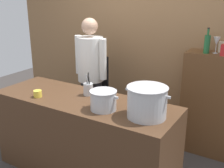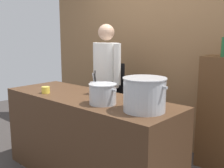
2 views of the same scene
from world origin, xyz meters
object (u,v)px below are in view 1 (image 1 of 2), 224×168
stockpot_small (103,100)px  utensil_crock (88,89)px  wine_glass_wide (217,42)px  chef (91,71)px  stockpot_large (147,102)px  butter_jar (38,94)px  wine_bottle_green (207,44)px  wine_glass_tall (208,40)px  spice_tin_cream (222,47)px

stockpot_small → utensil_crock: bearing=145.6°
stockpot_small → wine_glass_wide: bearing=60.7°
chef → utensil_crock: chef is taller
stockpot_large → butter_jar: (-1.20, -0.15, -0.11)m
wine_bottle_green → wine_glass_wide: 0.11m
wine_glass_tall → wine_glass_wide: size_ratio=0.96×
chef → stockpot_large: size_ratio=3.90×
wine_glass_tall → utensil_crock: bearing=-130.8°
wine_glass_tall → stockpot_large: bearing=-98.0°
wine_bottle_green → stockpot_small: bearing=-116.9°
stockpot_small → butter_jar: 0.79m
wine_glass_wide → spice_tin_cream: size_ratio=1.56×
utensil_crock → wine_glass_wide: (1.07, 1.03, 0.46)m
stockpot_large → stockpot_small: bearing=-170.9°
chef → spice_tin_cream: (1.51, 0.54, 0.39)m
stockpot_small → spice_tin_cream: size_ratio=2.63×
stockpot_large → wine_bottle_green: (0.20, 1.16, 0.36)m
chef → spice_tin_cream: chef is taller
stockpot_large → spice_tin_cream: size_ratio=3.49×
butter_jar → wine_bottle_green: wine_bottle_green is taller
butter_jar → spice_tin_cream: size_ratio=0.73×
wine_bottle_green → wine_glass_tall: wine_bottle_green is taller
stockpot_large → utensil_crock: 0.80m
wine_glass_tall → wine_bottle_green: bearing=-79.4°
stockpot_small → utensil_crock: (-0.36, 0.24, -0.02)m
stockpot_large → spice_tin_cream: bearing=75.5°
utensil_crock → butter_jar: utensil_crock is taller
wine_glass_tall → spice_tin_cream: 0.18m
chef → stockpot_large: 1.41m
wine_bottle_green → spice_tin_cream: bearing=49.7°
utensil_crock → wine_bottle_green: (0.98, 0.98, 0.43)m
stockpot_large → stockpot_small: size_ratio=1.33×
stockpot_small → wine_glass_tall: bearing=66.1°
stockpot_large → wine_bottle_green: size_ratio=1.45×
stockpot_small → utensil_crock: size_ratio=1.25×
utensil_crock → wine_glass_wide: 1.55m
wine_bottle_green → wine_glass_wide: wine_bottle_green is taller
stockpot_large → wine_glass_wide: (0.30, 1.21, 0.39)m
chef → stockpot_small: 1.13m
chef → wine_glass_wide: 1.60m
stockpot_large → butter_jar: size_ratio=4.77×
stockpot_large → utensil_crock: bearing=167.2°
stockpot_small → wine_bottle_green: wine_bottle_green is taller
chef → wine_glass_wide: bearing=-155.5°
chef → stockpot_small: (0.75, -0.85, 0.03)m
chef → wine_glass_tall: 1.51m
chef → stockpot_large: bearing=154.7°
wine_glass_wide → spice_tin_cream: wine_glass_wide is taller
utensil_crock → butter_jar: (-0.43, -0.33, -0.03)m
chef → stockpot_small: size_ratio=5.18×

